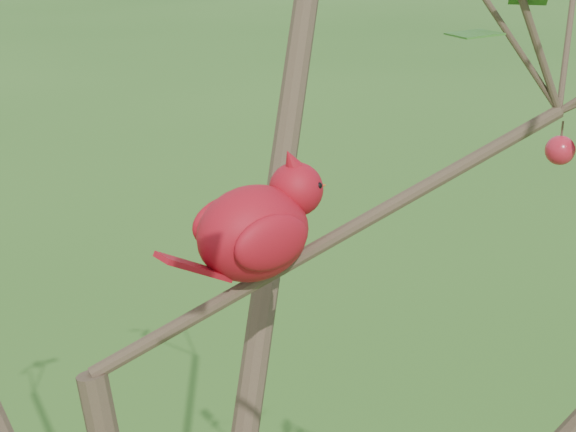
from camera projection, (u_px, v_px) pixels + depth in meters
name	position (u px, v px, depth m)	size (l,w,h in m)	color
crabapple_tree	(187.00, 260.00, 0.85)	(2.35, 2.05, 2.95)	#3D2A21
cardinal	(259.00, 227.00, 1.01)	(0.23, 0.13, 0.16)	#AC0E1B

